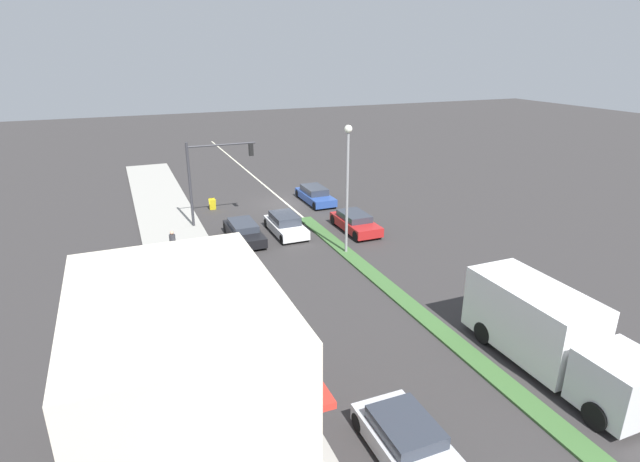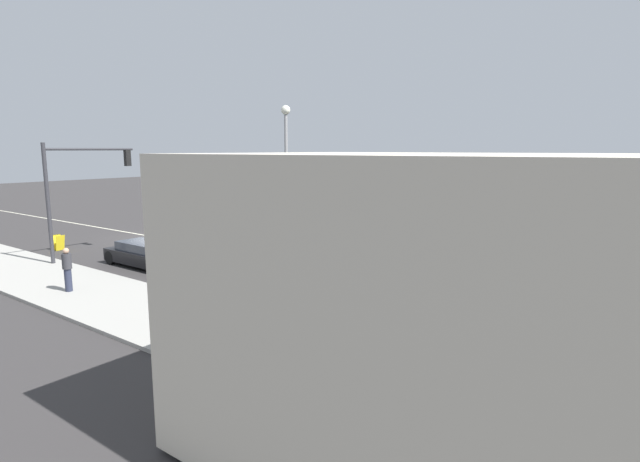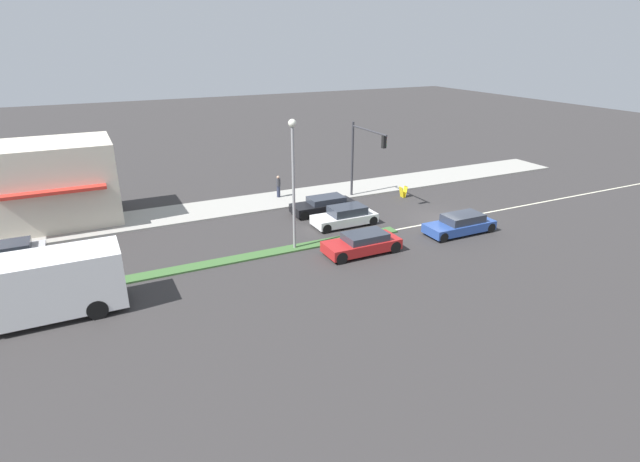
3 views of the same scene
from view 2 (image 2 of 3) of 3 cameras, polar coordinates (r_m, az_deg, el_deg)
ground_plane at (r=21.04m, az=11.28°, el=-5.78°), size 160.00×160.00×0.00m
sidewalk_right at (r=13.53m, az=-3.85°, el=-14.01°), size 4.00×73.00×0.12m
lane_marking_center at (r=32.81m, az=-18.37°, el=-0.65°), size 0.16×60.00×0.01m
building_corner_store at (r=8.75m, az=11.16°, el=-8.71°), size 6.08×7.51×5.23m
traffic_signal_main at (r=26.80m, az=-26.05°, el=5.14°), size 4.59×0.34×5.60m
street_lamp at (r=24.23m, az=-3.88°, el=7.79°), size 0.44×0.44×7.37m
pedestrian at (r=21.01m, az=-26.91°, el=-3.85°), size 0.34×0.34×1.67m
warning_aframe_sign at (r=30.48m, az=-27.69°, el=-1.18°), size 0.45×0.53×0.84m
delivery_truck at (r=21.18m, az=28.31°, el=-2.55°), size 2.44×7.50×2.87m
hatchback_red at (r=28.43m, az=-5.87°, el=-0.49°), size 1.82×4.37×1.19m
van_white at (r=26.40m, az=-14.42°, el=-1.48°), size 1.79×4.18×1.27m
sedan_silver at (r=14.30m, az=31.17°, el=-11.92°), size 1.90×3.85×1.15m
suv_black at (r=24.66m, az=-19.25°, el=-2.54°), size 1.75×4.47×1.15m
coupe_blue at (r=33.58m, az=-14.82°, el=0.74°), size 1.77×4.53×1.21m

